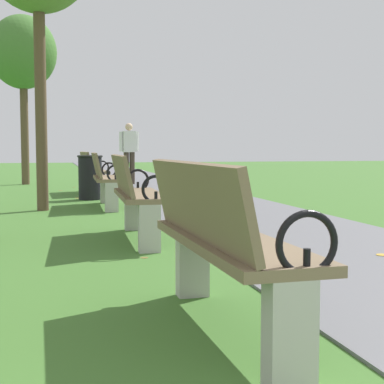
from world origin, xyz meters
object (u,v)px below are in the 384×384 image
at_px(park_bench_2, 220,241).
at_px(park_bench_3, 135,194).
at_px(trash_bin, 90,177).
at_px(tree_4, 23,54).
at_px(pedestrian_walking, 129,150).
at_px(park_bench_5, 93,171).
at_px(park_bench_4, 105,178).

relative_size(park_bench_2, park_bench_3, 1.00).
distance_m(park_bench_3, trash_bin, 4.93).
bearing_deg(tree_4, park_bench_3, -81.19).
bearing_deg(pedestrian_walking, trash_bin, -107.23).
distance_m(park_bench_5, tree_4, 4.91).
height_order(park_bench_2, trash_bin, park_bench_2).
height_order(park_bench_4, pedestrian_walking, pedestrian_walking).
relative_size(tree_4, trash_bin, 5.35).
bearing_deg(park_bench_2, park_bench_5, 90.00).
relative_size(park_bench_4, pedestrian_walking, 1.00).
xyz_separation_m(park_bench_4, pedestrian_walking, (1.16, 5.68, 0.44)).
relative_size(park_bench_2, pedestrian_walking, 0.99).
bearing_deg(park_bench_5, park_bench_3, -90.00).
bearing_deg(park_bench_5, tree_4, 113.37).
distance_m(park_bench_3, park_bench_5, 6.38).
xyz_separation_m(park_bench_5, trash_bin, (-0.15, -1.46, -0.06)).
height_order(pedestrian_walking, trash_bin, pedestrian_walking).
bearing_deg(tree_4, park_bench_5, -66.63).
bearing_deg(park_bench_5, park_bench_4, -90.00).
xyz_separation_m(tree_4, trash_bin, (1.40, -5.03, -3.06)).
xyz_separation_m(tree_4, pedestrian_walking, (2.70, -0.83, -2.55)).
bearing_deg(trash_bin, pedestrian_walking, 72.77).
height_order(park_bench_4, tree_4, tree_4).
xyz_separation_m(park_bench_3, park_bench_5, (0.00, 6.38, 0.00)).
distance_m(tree_4, trash_bin, 6.05).
distance_m(park_bench_3, park_bench_4, 3.44).
distance_m(park_bench_4, trash_bin, 1.49).
xyz_separation_m(park_bench_4, park_bench_5, (0.00, 2.94, 0.00)).
bearing_deg(park_bench_4, park_bench_3, -90.00).
height_order(tree_4, trash_bin, tree_4).
bearing_deg(park_bench_3, park_bench_4, 90.00).
distance_m(pedestrian_walking, trash_bin, 4.43).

